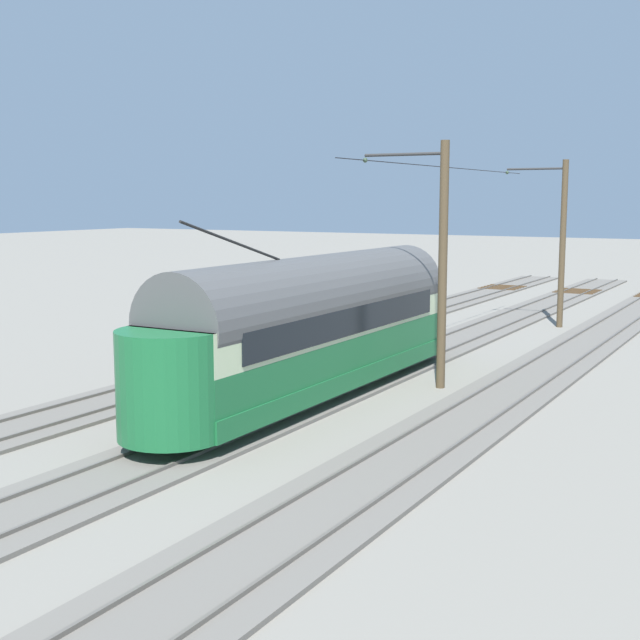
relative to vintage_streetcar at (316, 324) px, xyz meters
The scene contains 8 objects.
ground_plane 3.58m from the vintage_streetcar, 90.00° to the right, with size 220.00×220.00×0.00m, color gray.
track_streetcar_siding 6.21m from the vintage_streetcar, 147.77° to the right, with size 2.80×80.00×0.18m.
track_adjacent_siding 3.80m from the vintage_streetcar, 90.00° to the right, with size 2.80×80.00×0.18m.
track_third_siding 6.21m from the vintage_streetcar, 32.23° to the right, with size 2.80×80.00×0.18m.
vintage_streetcar is the anchor object (origin of this frame).
catenary_pole_foreground 18.41m from the vintage_streetcar, 98.34° to the right, with size 2.96×0.28×7.74m.
catenary_pole_mid_near 4.52m from the vintage_streetcar, 129.85° to the right, with size 2.96×0.28×7.74m.
overhead_wire_run 12.33m from the vintage_streetcar, 90.59° to the right, with size 2.75×18.94×0.18m.
Camera 1 is at (-12.59, 24.63, 5.96)m, focal length 47.99 mm.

